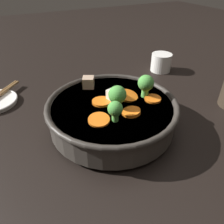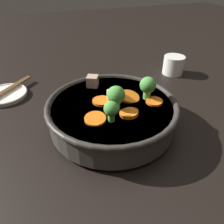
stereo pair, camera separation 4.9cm
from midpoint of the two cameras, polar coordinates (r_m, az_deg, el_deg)
The scene contains 3 objects.
ground_plane at distance 0.52m, azimuth -2.72°, elevation -4.03°, with size 3.00×3.00×0.00m, color black.
stirfry_bowl at distance 0.49m, azimuth -2.80°, elevation 0.08°, with size 0.29×0.29×0.12m.
tea_cup at distance 0.80m, azimuth 10.97°, elevation 12.60°, with size 0.07×0.07×0.06m.
Camera 1 is at (-0.18, -0.36, 0.32)m, focal length 35.00 mm.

